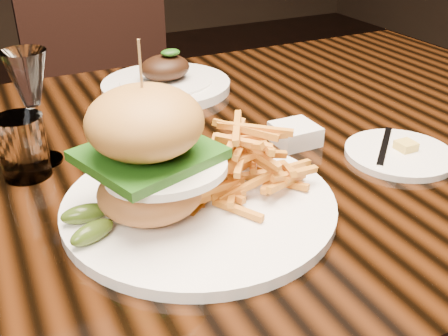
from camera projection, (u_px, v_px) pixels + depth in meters
name	position (u px, v px, depth m)	size (l,w,h in m)	color
dining_table	(186.00, 194.00, 0.84)	(1.60, 0.90, 0.75)	black
burger_plate	(195.00, 168.00, 0.63)	(0.34, 0.34, 0.22)	white
side_saucer	(399.00, 154.00, 0.79)	(0.16, 0.16, 0.02)	white
ramekin	(295.00, 134.00, 0.83)	(0.07, 0.07, 0.03)	white
wine_glass	(29.00, 83.00, 0.72)	(0.06, 0.06, 0.17)	white
water_tumbler	(23.00, 147.00, 0.72)	(0.07, 0.07, 0.09)	white
far_dish	(166.00, 82.00, 1.04)	(0.25, 0.25, 0.08)	white
chair_far	(110.00, 90.00, 1.65)	(0.46, 0.47, 0.95)	black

